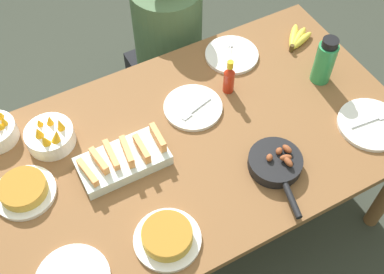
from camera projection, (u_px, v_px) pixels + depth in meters
The scene contains 14 objects.
ground_plane at pixel (192, 221), 2.47m from camera, with size 14.00×14.00×0.00m, color #383D33.
dining_table at pixel (192, 153), 1.97m from camera, with size 1.74×0.98×0.70m.
banana_bunch at pixel (297, 39), 2.22m from camera, with size 0.17×0.15×0.04m.
melon_tray at pixel (123, 160), 1.81m from camera, with size 0.34×0.17×0.10m.
skillet at pixel (276, 164), 1.81m from camera, with size 0.21×0.34×0.08m.
frittata_plate_center at pixel (24, 190), 1.74m from camera, with size 0.23×0.23×0.06m.
frittata_plate_side at pixel (167, 237), 1.63m from camera, with size 0.23×0.23×0.06m.
empty_plate_near_front at pixel (232, 55), 2.18m from camera, with size 0.24×0.24×0.02m.
empty_plate_far_left at pixel (370, 124), 1.94m from camera, with size 0.27×0.27×0.02m.
empty_plate_far_right at pixel (193, 107), 1.99m from camera, with size 0.24×0.24×0.02m.
fruit_bowl_citrus at pixel (50, 136), 1.86m from camera, with size 0.19×0.19×0.13m.
water_bottle at pixel (325, 61), 2.01m from camera, with size 0.09×0.09×0.22m.
hot_sauce_bottle at pixel (229, 78), 2.00m from camera, with size 0.05×0.05×0.17m.
person_figure at pixel (169, 52), 2.55m from camera, with size 0.38×0.38×1.11m.
Camera 1 is at (-0.53, -0.97, 2.25)m, focal length 45.00 mm.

